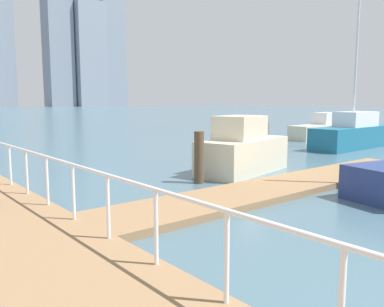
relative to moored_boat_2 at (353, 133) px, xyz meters
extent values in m
plane|color=#476675|center=(-14.88, 7.77, -0.82)|extent=(300.00, 300.00, 0.00)
cube|color=#93704C|center=(-11.39, -4.09, -0.73)|extent=(13.97, 2.00, 0.18)
cylinder|color=white|center=(-18.03, -9.76, 0.11)|extent=(0.06, 0.06, 1.05)
cylinder|color=white|center=(-18.03, -8.39, 0.11)|extent=(0.06, 0.06, 1.05)
cylinder|color=white|center=(-18.03, -7.03, 0.11)|extent=(0.06, 0.06, 1.05)
cylinder|color=white|center=(-18.03, -5.67, 0.11)|extent=(0.06, 0.06, 1.05)
cylinder|color=white|center=(-18.03, -4.30, 0.11)|extent=(0.06, 0.06, 1.05)
cylinder|color=white|center=(-18.03, -2.94, 0.11)|extent=(0.06, 0.06, 1.05)
cylinder|color=white|center=(-18.03, -1.57, 0.11)|extent=(0.06, 0.06, 1.05)
cylinder|color=white|center=(-18.03, -0.21, 0.11)|extent=(0.06, 0.06, 1.05)
cylinder|color=white|center=(-18.03, -4.98, 0.63)|extent=(0.06, 25.91, 0.06)
cylinder|color=brown|center=(-12.78, -1.81, 0.01)|extent=(0.32, 0.32, 1.67)
cylinder|color=brown|center=(-6.29, 0.97, -0.02)|extent=(0.33, 0.33, 1.60)
cube|color=#1E6B8C|center=(-0.06, 0.00, -0.22)|extent=(6.28, 1.86, 1.20)
cube|color=white|center=(0.25, 0.01, 0.78)|extent=(2.74, 1.43, 0.81)
cylinder|color=silver|center=(-0.06, 0.00, 4.18)|extent=(0.12, 0.12, 7.61)
cube|color=beige|center=(-10.29, -1.38, -0.20)|extent=(4.30, 2.54, 1.25)
cube|color=beige|center=(-10.56, -1.45, 0.85)|extent=(2.01, 1.70, 0.84)
cube|color=beige|center=(3.69, 4.41, -0.34)|extent=(6.05, 1.76, 0.97)
cube|color=white|center=(4.40, 4.45, 0.56)|extent=(2.04, 1.25, 0.81)
cube|color=gray|center=(24.99, 163.26, 26.74)|extent=(8.35, 7.58, 55.12)
cube|color=gray|center=(45.17, 156.18, 40.11)|extent=(10.81, 11.06, 81.86)
cube|color=gray|center=(57.17, 153.01, 21.34)|extent=(14.12, 10.26, 44.32)
cube|color=gray|center=(73.42, 162.69, 27.74)|extent=(12.15, 8.64, 57.13)
camera|label=1|loc=(-21.00, -11.39, 1.82)|focal=37.56mm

